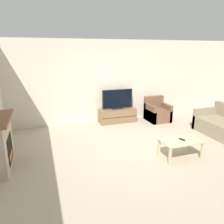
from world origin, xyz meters
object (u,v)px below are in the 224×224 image
at_px(tv, 117,100).
at_px(remote, 182,139).
at_px(tv_stand, 117,115).
at_px(coffee_table, 181,143).
at_px(armchair, 157,113).

distance_m(tv, remote, 2.91).
relative_size(tv, remote, 6.72).
height_order(tv_stand, remote, tv_stand).
bearing_deg(tv, coffee_table, -80.23).
relative_size(armchair, remote, 5.25).
bearing_deg(tv, remote, -79.62).
xyz_separation_m(tv_stand, tv, (0.00, -0.00, 0.54)).
bearing_deg(tv, tv_stand, 90.00).
xyz_separation_m(tv, coffee_table, (0.49, -2.85, -0.42)).
height_order(armchair, remote, armchair).
height_order(tv, remote, tv).
bearing_deg(remote, tv_stand, 80.52).
bearing_deg(tv_stand, coffee_table, -80.24).
height_order(tv, coffee_table, tv).
distance_m(tv, coffee_table, 2.92).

